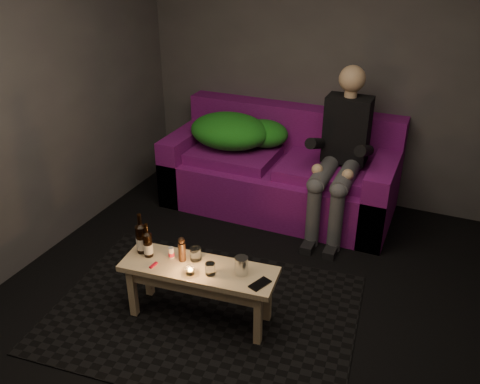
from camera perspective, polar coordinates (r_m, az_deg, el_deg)
The scene contains 17 objects.
floor at distance 3.65m, azimuth 1.24°, elevation -15.28°, with size 4.50×4.50×0.00m, color black.
room at distance 3.24m, azimuth 4.78°, elevation 12.38°, with size 4.50×4.50×4.50m.
rug at distance 3.80m, azimuth -4.07°, elevation -13.32°, with size 2.15×1.56×0.01m, color black.
sofa at distance 5.03m, azimuth 4.65°, elevation 2.12°, with size 2.19×0.98×0.94m.
green_blanket at distance 5.04m, azimuth -0.46°, elevation 6.81°, with size 0.96×0.66×0.33m.
person at distance 4.56m, azimuth 11.27°, elevation 4.66°, with size 0.39×0.91×1.46m.
coffee_table at distance 3.54m, azimuth -4.63°, elevation -9.40°, with size 1.10×0.45×0.44m.
beer_bottle_a at distance 3.64m, azimuth -11.02°, elevation -5.12°, with size 0.08×0.08×0.30m.
beer_bottle_b at distance 3.60m, azimuth -10.31°, elevation -5.79°, with size 0.07×0.07×0.26m.
salt_shaker at distance 3.58m, azimuth -7.72°, elevation -6.78°, with size 0.04×0.04×0.08m, color silver.
pepper_mill at distance 3.53m, azimuth -6.52°, elevation -6.69°, with size 0.05×0.05×0.14m, color black.
tumbler_back at distance 3.54m, azimuth -5.02°, elevation -6.94°, with size 0.08×0.08×0.09m, color white.
tealight at distance 3.42m, azimuth -5.63°, elevation -8.81°, with size 0.06×0.06×0.05m.
tumbler_front at distance 3.40m, azimuth -3.36°, elevation -8.61°, with size 0.07×0.07×0.08m, color white.
steel_cup at distance 3.39m, azimuth 0.15°, elevation -8.26°, with size 0.09×0.09×0.12m, color silver.
smartphone at distance 3.33m, azimuth 2.25°, elevation -10.28°, with size 0.07×0.15×0.01m, color black.
red_lighter at distance 3.54m, azimuth -9.70°, elevation -8.10°, with size 0.02×0.07×0.01m, color #B80B23.
Camera 1 is at (1.00, -2.50, 2.47)m, focal length 38.00 mm.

